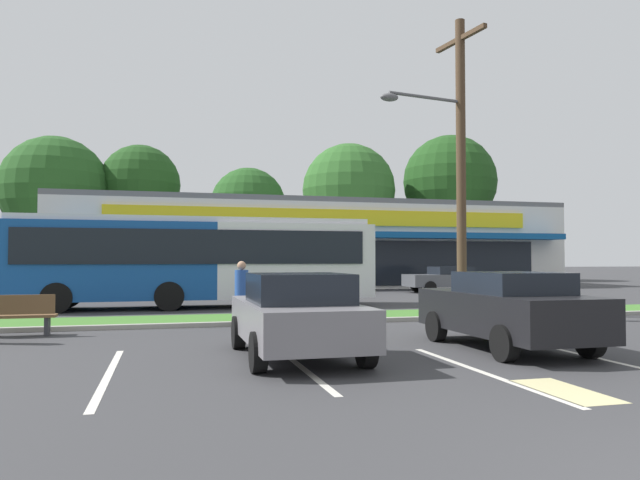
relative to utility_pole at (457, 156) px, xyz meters
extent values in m
cube|color=#427A2D|center=(-4.24, 0.12, -4.94)|extent=(56.00, 2.20, 0.12)
cube|color=#99968C|center=(-4.24, -1.10, -4.94)|extent=(56.00, 0.24, 0.12)
cube|color=silver|center=(-9.61, -7.20, -4.99)|extent=(0.12, 4.80, 0.01)
cube|color=silver|center=(-6.63, -7.09, -4.99)|extent=(0.12, 4.80, 0.01)
cube|color=silver|center=(-4.01, -8.43, -4.99)|extent=(0.12, 4.80, 0.01)
cube|color=silver|center=(-1.36, -7.70, -4.99)|extent=(0.12, 4.80, 0.01)
cube|color=beige|center=(-3.63, -9.91, -4.99)|extent=(0.70, 1.60, 0.01)
cube|color=silver|center=(0.43, 22.65, -2.44)|extent=(31.22, 12.86, 5.10)
cube|color=black|center=(0.43, 16.18, -3.46)|extent=(26.22, 0.08, 2.65)
cube|color=#0F4C8C|center=(0.43, 15.52, -1.83)|extent=(29.35, 1.40, 0.35)
cube|color=yellow|center=(0.43, 16.14, -0.81)|extent=(24.98, 0.16, 0.92)
cube|color=slate|center=(0.43, 22.65, 0.26)|extent=(31.22, 12.86, 0.30)
cylinder|color=#473323|center=(-16.97, 31.54, -2.96)|extent=(0.44, 0.44, 4.07)
sphere|color=#23511E|center=(-16.97, 31.54, 2.07)|extent=(8.00, 8.00, 8.00)
cylinder|color=#473323|center=(-10.81, 32.31, -2.31)|extent=(0.44, 0.44, 5.37)
sphere|color=#1E4719|center=(-10.81, 32.31, 2.72)|extent=(6.26, 6.26, 6.26)
cylinder|color=#473323|center=(-2.45, 30.52, -3.07)|extent=(0.44, 0.44, 3.86)
sphere|color=#23511E|center=(-2.45, 30.52, 1.10)|extent=(5.97, 5.97, 5.97)
cylinder|color=#473323|center=(5.75, 29.75, -2.71)|extent=(0.44, 0.44, 4.58)
sphere|color=#2D6026|center=(5.75, 29.75, 2.45)|extent=(7.65, 7.65, 7.65)
cylinder|color=#473323|center=(14.44, 28.96, -2.30)|extent=(0.44, 0.44, 5.39)
sphere|color=#1E4719|center=(14.44, 28.96, 3.34)|extent=(7.84, 7.84, 7.84)
cylinder|color=#4C3826|center=(0.15, 0.03, -0.34)|extent=(0.30, 0.30, 9.31)
cube|color=#4C3826|center=(0.15, 0.03, 3.71)|extent=(0.55, 2.39, 0.14)
cylinder|color=#59595B|center=(-1.13, -0.20, 1.71)|extent=(2.58, 0.55, 0.10)
ellipsoid|color=#59595B|center=(-2.41, -0.42, 1.56)|extent=(0.56, 0.32, 0.24)
cube|color=#144793|center=(-10.60, 5.20, -3.30)|extent=(7.09, 2.60, 2.70)
cube|color=silver|center=(-4.17, 5.24, -3.30)|extent=(5.80, 2.59, 2.70)
cube|color=silver|center=(-7.71, 5.22, -1.85)|extent=(12.36, 2.38, 0.20)
cube|color=black|center=(-7.70, 3.91, -2.81)|extent=(11.83, 0.14, 1.19)
cube|color=black|center=(-1.25, 5.26, -2.97)|extent=(0.07, 2.17, 1.51)
cylinder|color=black|center=(-3.22, 6.42, -4.50)|extent=(1.00, 0.31, 1.00)
cylinder|color=black|center=(-3.20, 4.08, -4.50)|extent=(1.00, 0.31, 1.00)
cylinder|color=black|center=(-8.68, 6.39, -4.50)|extent=(1.00, 0.31, 1.00)
cylinder|color=black|center=(-8.67, 4.04, -4.50)|extent=(1.00, 0.31, 1.00)
cylinder|color=black|center=(-12.22, 6.36, -4.50)|extent=(1.00, 0.31, 1.00)
cylinder|color=black|center=(-12.20, 4.02, -4.50)|extent=(1.00, 0.31, 1.00)
cube|color=brown|center=(-12.03, -1.88, -4.55)|extent=(1.60, 0.45, 0.06)
cube|color=brown|center=(-12.03, -2.07, -4.27)|extent=(1.60, 0.06, 0.44)
cube|color=#333338|center=(-11.42, -1.88, -4.77)|extent=(0.08, 0.36, 0.45)
cube|color=#515459|center=(5.70, 12.14, -4.36)|extent=(4.43, 1.83, 0.63)
cube|color=black|center=(5.92, 12.14, -3.84)|extent=(1.99, 1.61, 0.41)
cylinder|color=black|center=(4.33, 11.27, -4.68)|extent=(0.64, 0.22, 0.64)
cylinder|color=black|center=(4.33, 13.00, -4.68)|extent=(0.64, 0.22, 0.64)
cylinder|color=black|center=(7.07, 11.27, -4.68)|extent=(0.64, 0.22, 0.64)
cylinder|color=black|center=(7.07, 13.00, -4.68)|extent=(0.64, 0.22, 0.64)
cube|color=slate|center=(-6.51, -6.36, -4.34)|extent=(1.85, 4.15, 0.67)
cube|color=black|center=(-6.51, -6.57, -3.75)|extent=(1.63, 1.87, 0.51)
cylinder|color=black|center=(-7.39, -5.07, -4.68)|extent=(0.22, 0.64, 0.64)
cylinder|color=black|center=(-5.64, -5.07, -4.68)|extent=(0.22, 0.64, 0.64)
cylinder|color=black|center=(-7.39, -7.65, -4.68)|extent=(0.22, 0.64, 0.64)
cylinder|color=black|center=(-5.64, -7.65, -4.68)|extent=(0.22, 0.64, 0.64)
cube|color=black|center=(-2.32, -6.41, -4.29)|extent=(1.79, 4.27, 0.78)
cube|color=black|center=(-2.32, -6.62, -3.70)|extent=(1.58, 1.92, 0.41)
cylinder|color=black|center=(-3.18, -5.08, -4.68)|extent=(0.22, 0.64, 0.64)
cylinder|color=black|center=(-1.47, -5.08, -4.68)|extent=(0.22, 0.64, 0.64)
cylinder|color=black|center=(-3.18, -7.73, -4.68)|extent=(0.22, 0.64, 0.64)
cylinder|color=black|center=(-1.47, -7.73, -4.68)|extent=(0.22, 0.64, 0.64)
cube|color=#0C3F1E|center=(-12.50, 11.89, -4.30)|extent=(4.79, 1.87, 0.75)
cube|color=black|center=(-12.74, 11.89, -3.67)|extent=(2.16, 1.64, 0.51)
cylinder|color=black|center=(-11.01, 12.78, -4.68)|extent=(0.64, 0.22, 0.64)
cylinder|color=black|center=(-11.01, 11.00, -4.68)|extent=(0.64, 0.22, 0.64)
cylinder|color=black|center=(-13.98, 12.78, -4.68)|extent=(0.64, 0.22, 0.64)
cylinder|color=black|center=(-13.98, 11.00, -4.68)|extent=(0.64, 0.22, 0.64)
cylinder|color=black|center=(-6.91, -1.60, -4.58)|extent=(0.29, 0.29, 0.83)
cylinder|color=#264C99|center=(-6.91, -1.60, -3.84)|extent=(0.34, 0.34, 0.65)
sphere|color=tan|center=(-6.91, -1.60, -3.40)|extent=(0.23, 0.23, 0.23)
camera|label=1|loc=(-8.78, -16.79, -3.25)|focal=33.37mm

